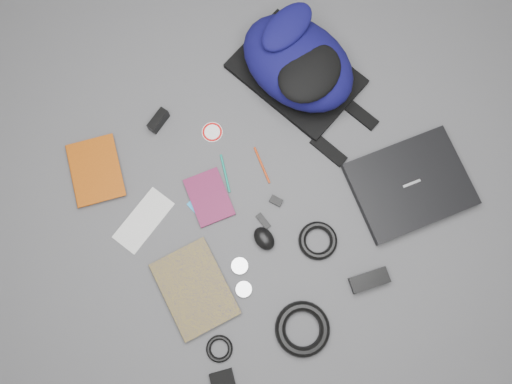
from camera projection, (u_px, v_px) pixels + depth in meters
ground at (256, 193)px, 1.73m from camera, size 4.00×4.00×0.00m
backpack at (298, 63)px, 1.73m from camera, size 0.41×0.53×0.20m
laptop at (410, 185)px, 1.71m from camera, size 0.45×0.39×0.04m
textbook_red at (71, 177)px, 1.73m from camera, size 0.25×0.28×0.03m
comic_book at (167, 304)px, 1.64m from camera, size 0.25×0.31×0.02m
envelope at (144, 220)px, 1.71m from camera, size 0.24×0.15×0.00m
dvd_case at (209, 197)px, 1.72m from camera, size 0.17×0.21×0.01m
compact_camera at (158, 121)px, 1.76m from camera, size 0.09×0.06×0.05m
sticker_disc at (212, 132)px, 1.77m from camera, size 0.09×0.09×0.00m
pen_teal at (225, 173)px, 1.74m from camera, size 0.06×0.13×0.01m
pen_red at (262, 165)px, 1.75m from camera, size 0.04×0.14×0.01m
id_badge at (200, 207)px, 1.72m from camera, size 0.06×0.08×0.00m
usb_black at (263, 221)px, 1.70m from camera, size 0.02×0.06×0.01m
key_fob at (276, 201)px, 1.72m from camera, size 0.04×0.05×0.01m
mouse at (264, 239)px, 1.67m from camera, size 0.07×0.09×0.04m
headphone_left at (244, 289)px, 1.65m from camera, size 0.07×0.07×0.01m
headphone_right at (240, 266)px, 1.67m from camera, size 0.07×0.07×0.01m
cable_coil at (318, 241)px, 1.68m from camera, size 0.15×0.15×0.03m
power_brick at (369, 280)px, 1.65m from camera, size 0.14×0.09×0.03m
power_cord_coil at (302, 329)px, 1.61m from camera, size 0.19×0.19×0.03m
pouch at (223, 383)px, 1.59m from camera, size 0.10×0.10×0.02m
earbud_coil at (219, 349)px, 1.61m from camera, size 0.11×0.11×0.02m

